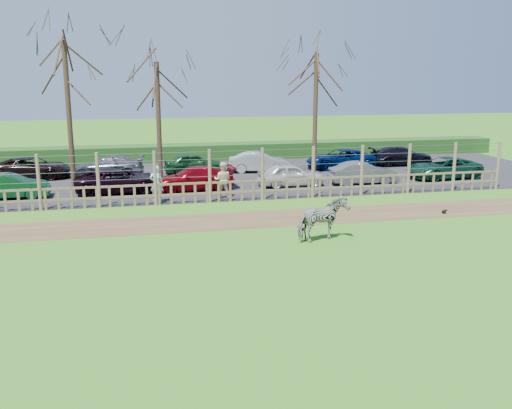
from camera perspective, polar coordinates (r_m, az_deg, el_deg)
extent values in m
plane|color=#559230|center=(19.10, -1.35, -5.01)|extent=(120.00, 120.00, 0.00)
cube|color=brown|center=(23.36, -3.44, -1.66)|extent=(34.00, 2.80, 0.01)
cube|color=#232326|center=(33.05, -6.11, 2.67)|extent=(44.00, 13.00, 0.04)
cube|color=#1E4716|center=(39.85, -7.22, 5.17)|extent=(46.00, 2.00, 1.10)
cube|color=brown|center=(26.63, -4.61, 1.14)|extent=(30.00, 0.06, 0.10)
cube|color=brown|center=(26.53, -4.63, 2.19)|extent=(30.00, 0.06, 0.10)
cylinder|color=brown|center=(26.58, -20.89, 2.05)|extent=(0.16, 0.16, 2.50)
cylinder|color=brown|center=(26.31, -15.50, 2.33)|extent=(0.16, 0.16, 2.50)
cylinder|color=brown|center=(26.28, -10.05, 2.59)|extent=(0.16, 0.16, 2.50)
cylinder|color=brown|center=(26.48, -4.64, 2.83)|extent=(0.16, 0.16, 2.50)
cylinder|color=brown|center=(26.91, 0.65, 3.04)|extent=(0.16, 0.16, 2.50)
cylinder|color=brown|center=(27.57, 5.73, 3.21)|extent=(0.16, 0.16, 2.50)
cylinder|color=brown|center=(28.43, 10.54, 3.36)|extent=(0.16, 0.16, 2.50)
cylinder|color=brown|center=(29.48, 15.04, 3.47)|extent=(0.16, 0.16, 2.50)
cylinder|color=brown|center=(30.70, 19.21, 3.55)|extent=(0.16, 0.16, 2.50)
cylinder|color=brown|center=(32.06, 23.04, 3.61)|extent=(0.16, 0.16, 2.50)
cylinder|color=gray|center=(26.48, -4.64, 2.83)|extent=(30.00, 0.02, 0.02)
cylinder|color=gray|center=(26.41, -4.65, 3.69)|extent=(30.00, 0.02, 0.02)
cylinder|color=gray|center=(26.35, -4.67, 4.54)|extent=(30.00, 0.02, 0.02)
cylinder|color=gray|center=(26.30, -4.68, 5.30)|extent=(30.00, 0.02, 0.02)
cylinder|color=#3D2B1E|center=(30.58, -18.18, 8.32)|extent=(0.26, 0.26, 7.50)
cylinder|color=#3D2B1E|center=(31.49, -9.70, 7.98)|extent=(0.26, 0.26, 6.50)
cylinder|color=#3D2B1E|center=(33.59, 5.94, 8.82)|extent=(0.26, 0.26, 7.00)
imported|color=gray|center=(20.54, 6.67, -1.49)|extent=(2.07, 1.44, 1.60)
imported|color=silver|center=(26.79, -9.91, 2.04)|extent=(0.72, 0.56, 1.72)
imported|color=beige|center=(27.40, -3.36, 2.46)|extent=(1.00, 0.88, 1.72)
sphere|color=black|center=(25.82, 18.28, -0.69)|extent=(0.18, 0.18, 0.18)
sphere|color=black|center=(25.86, 18.49, -0.54)|extent=(0.09, 0.09, 0.09)
imported|color=#0D4A22|center=(29.62, -23.42, 1.68)|extent=(3.68, 1.38, 1.20)
imported|color=black|center=(29.38, -13.57, 2.31)|extent=(4.45, 2.29, 1.20)
imported|color=maroon|center=(29.45, -6.22, 2.62)|extent=(4.24, 1.97, 1.20)
imported|color=silver|center=(30.35, 3.48, 2.98)|extent=(3.56, 1.51, 1.20)
imported|color=slate|center=(31.36, 10.68, 3.11)|extent=(3.73, 1.54, 1.20)
imported|color=#11412B|center=(34.25, 18.27, 3.50)|extent=(4.51, 2.46, 1.20)
imported|color=black|center=(34.98, -21.46, 3.44)|extent=(4.54, 2.53, 1.20)
imported|color=#545461|center=(34.12, -14.62, 3.70)|extent=(4.28, 2.09, 1.20)
imported|color=#195223|center=(34.46, -6.24, 4.13)|extent=(3.65, 1.78, 1.20)
imported|color=beige|center=(34.67, 0.30, 4.26)|extent=(3.78, 1.76, 1.20)
imported|color=#021751|center=(36.36, 8.46, 4.53)|extent=(4.40, 2.18, 1.20)
imported|color=black|center=(38.46, 14.33, 4.73)|extent=(4.22, 1.91, 1.20)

